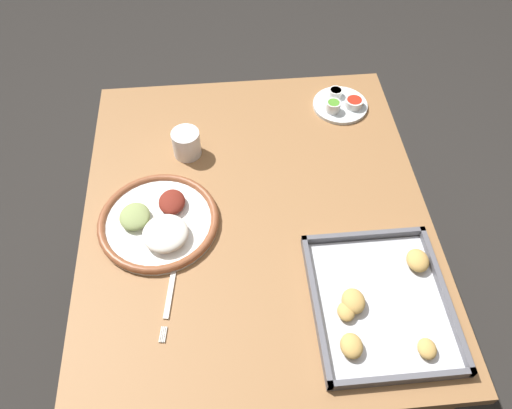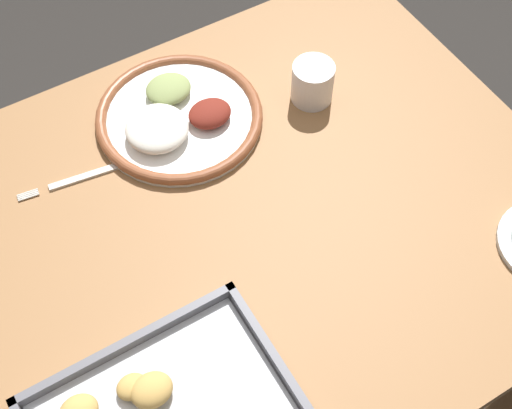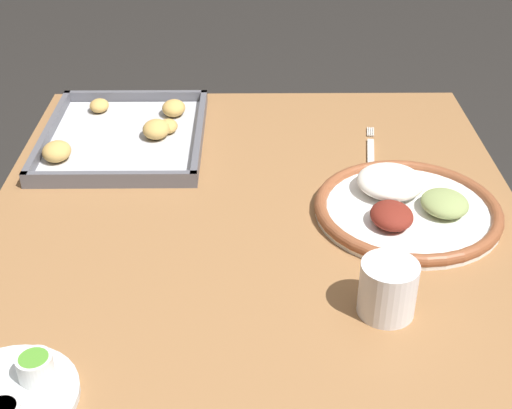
{
  "view_description": "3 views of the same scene",
  "coord_description": "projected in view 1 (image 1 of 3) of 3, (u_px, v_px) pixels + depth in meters",
  "views": [
    {
      "loc": [
        0.75,
        -0.07,
        1.78
      ],
      "look_at": [
        0.01,
        0.0,
        0.81
      ],
      "focal_mm": 35.0,
      "sensor_mm": 36.0,
      "label": 1
    },
    {
      "loc": [
        0.33,
        0.54,
        1.75
      ],
      "look_at": [
        0.01,
        0.0,
        0.81
      ],
      "focal_mm": 50.0,
      "sensor_mm": 36.0,
      "label": 2
    },
    {
      "loc": [
        -0.93,
        0.01,
        1.4
      ],
      "look_at": [
        0.01,
        0.0,
        0.81
      ],
      "focal_mm": 50.0,
      "sensor_mm": 36.0,
      "label": 3
    }
  ],
  "objects": [
    {
      "name": "baking_tray",
      "position": [
        380.0,
        303.0,
        1.08
      ],
      "size": [
        0.35,
        0.3,
        0.04
      ],
      "color": "#595960",
      "rests_on": "dining_table"
    },
    {
      "name": "ground_plane",
      "position": [
        256.0,
        334.0,
        1.87
      ],
      "size": [
        8.0,
        8.0,
        0.0
      ],
      "primitive_type": "plane",
      "color": "#282623"
    },
    {
      "name": "fork",
      "position": [
        170.0,
        293.0,
        1.11
      ],
      "size": [
        0.2,
        0.04,
        0.0
      ],
      "rotation": [
        0.0,
        0.0,
        -0.14
      ],
      "color": "silver",
      "rests_on": "dining_table"
    },
    {
      "name": "dining_table",
      "position": [
        256.0,
        238.0,
        1.35
      ],
      "size": [
        1.01,
        0.86,
        0.78
      ],
      "color": "olive",
      "rests_on": "ground_plane"
    },
    {
      "name": "drinking_cup",
      "position": [
        186.0,
        143.0,
        1.34
      ],
      "size": [
        0.08,
        0.08,
        0.08
      ],
      "color": "white",
      "rests_on": "dining_table"
    },
    {
      "name": "dinner_plate",
      "position": [
        159.0,
        222.0,
        1.21
      ],
      "size": [
        0.3,
        0.3,
        0.05
      ],
      "color": "white",
      "rests_on": "dining_table"
    },
    {
      "name": "saucer_plate",
      "position": [
        341.0,
        104.0,
        1.47
      ],
      "size": [
        0.16,
        0.16,
        0.04
      ],
      "color": "silver",
      "rests_on": "dining_table"
    }
  ]
}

